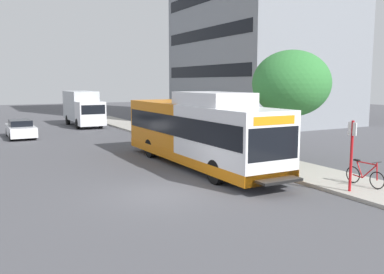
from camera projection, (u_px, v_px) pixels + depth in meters
name	position (u px, v px, depth m)	size (l,w,h in m)	color
ground_plane	(102.00, 159.00, 22.20)	(120.00, 120.00, 0.00)	#4C4C51
sidewalk_curb	(231.00, 153.00, 23.77)	(3.00, 56.00, 0.14)	#A8A399
transit_bus	(198.00, 132.00, 20.12)	(2.58, 12.25, 3.65)	white
bus_stop_sign_pole	(351.00, 150.00, 14.91)	(0.10, 0.36, 2.60)	red
bicycle_parked	(365.00, 175.00, 15.82)	(0.52, 1.76, 1.02)	black
street_tree_near_stop	(291.00, 84.00, 20.11)	(3.81, 3.81, 5.52)	#4C3823
parked_car_far_lane	(21.00, 129.00, 30.58)	(1.80, 4.50, 1.33)	silver
box_truck_background	(83.00, 107.00, 38.60)	(2.32, 7.01, 3.25)	silver
lattice_comm_tower	(193.00, 30.00, 55.35)	(1.10, 1.10, 32.78)	#B7B7BC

